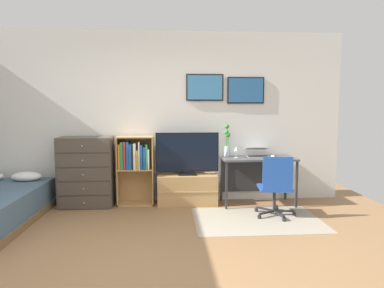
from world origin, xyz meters
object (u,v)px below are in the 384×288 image
(dresser, at_px, (86,172))
(computer_mouse, at_px, (273,156))
(television, at_px, (187,154))
(bookshelf, at_px, (135,163))
(office_chair, at_px, (276,185))
(laptop, at_px, (257,153))
(wine_glass, at_px, (236,149))
(desk, at_px, (257,166))
(bamboo_vase, at_px, (227,142))
(tv_stand, at_px, (187,189))

(dresser, distance_m, computer_mouse, 2.88)
(television, bearing_deg, computer_mouse, -2.73)
(dresser, height_order, bookshelf, bookshelf)
(dresser, xyz_separation_m, office_chair, (2.71, -0.75, -0.08))
(dresser, relative_size, bookshelf, 1.00)
(computer_mouse, bearing_deg, dresser, 178.59)
(television, bearing_deg, office_chair, -32.37)
(laptop, relative_size, wine_glass, 2.16)
(bookshelf, xyz_separation_m, desk, (1.91, -0.04, -0.06))
(bookshelf, distance_m, television, 0.83)
(bamboo_vase, bearing_deg, tv_stand, -172.65)
(computer_mouse, xyz_separation_m, bamboo_vase, (-0.69, 0.17, 0.20))
(desk, distance_m, office_chair, 0.78)
(tv_stand, distance_m, laptop, 1.24)
(office_chair, bearing_deg, bookshelf, 164.80)
(bookshelf, xyz_separation_m, computer_mouse, (2.14, -0.13, 0.10))
(television, height_order, office_chair, television)
(tv_stand, bearing_deg, laptop, 0.68)
(bookshelf, height_order, computer_mouse, bookshelf)
(office_chair, bearing_deg, laptop, 101.72)
(television, height_order, laptop, television)
(bookshelf, bearing_deg, tv_stand, -2.95)
(bookshelf, height_order, office_chair, bookshelf)
(tv_stand, height_order, office_chair, office_chair)
(dresser, relative_size, office_chair, 1.24)
(tv_stand, height_order, television, television)
(computer_mouse, distance_m, wine_glass, 0.59)
(tv_stand, xyz_separation_m, television, (0.00, -0.02, 0.57))
(office_chair, distance_m, computer_mouse, 0.76)
(dresser, relative_size, wine_glass, 5.92)
(dresser, height_order, television, television)
(television, distance_m, wine_glass, 0.76)
(dresser, xyz_separation_m, television, (1.54, -0.01, 0.27))
(wine_glass, bearing_deg, television, 174.09)
(bamboo_vase, distance_m, wine_glass, 0.23)
(laptop, height_order, bamboo_vase, bamboo_vase)
(laptop, bearing_deg, computer_mouse, -20.91)
(television, xyz_separation_m, office_chair, (1.17, -0.74, -0.34))
(office_chair, height_order, bamboo_vase, bamboo_vase)
(tv_stand, bearing_deg, desk, -0.09)
(computer_mouse, bearing_deg, bookshelf, 176.59)
(television, relative_size, laptop, 2.49)
(dresser, relative_size, bamboo_vase, 2.10)
(bookshelf, distance_m, desk, 1.91)
(tv_stand, bearing_deg, wine_glass, -7.60)
(television, bearing_deg, dresser, 179.72)
(bookshelf, bearing_deg, bamboo_vase, 1.59)
(television, xyz_separation_m, wine_glass, (0.75, -0.08, 0.07))
(bamboo_vase, bearing_deg, television, -170.68)
(desk, height_order, bamboo_vase, bamboo_vase)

